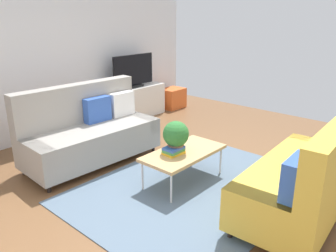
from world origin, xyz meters
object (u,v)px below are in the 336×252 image
tv_console (134,102)px  couch_beige (90,132)px  table_book_0 (174,153)px  storage_trunk (173,98)px  bottle_1 (129,84)px  coffee_table (184,153)px  vase_1 (116,86)px  couch_green (307,177)px  potted_plant (176,136)px  vase_0 (109,86)px  bottle_0 (125,83)px  tv (133,71)px

tv_console → couch_beige: bearing=-149.5°
table_book_0 → storage_trunk: bearing=41.0°
tv_console → bottle_1: size_ratio=9.39×
coffee_table → vase_1: bearing=66.8°
couch_green → potted_plant: 1.54m
couch_green → tv_console: size_ratio=1.39×
vase_0 → bottle_1: 0.45m
bottle_1 → bottle_0: bearing=180.0°
couch_beige → storage_trunk: (2.98, 1.01, -0.23)m
vase_0 → tv_console: bearing=-4.9°
potted_plant → bottle_0: (1.35, 2.44, 0.12)m
vase_0 → potted_plant: bearing=-111.9°
couch_green → vase_1: couch_green is taller
storage_trunk → potted_plant: potted_plant is taller
potted_plant → vase_1: potted_plant is taller
couch_green → bottle_1: 4.06m
potted_plant → storage_trunk: bearing=41.4°
couch_green → table_book_0: (-0.43, 1.46, -0.01)m
tv_console → bottle_1: bearing=-163.6°
table_book_0 → bottle_0: bearing=60.2°
tv_console → vase_1: (-0.40, 0.05, 0.39)m
couch_green → table_book_0: couch_green is taller
couch_green → vase_0: size_ratio=9.83×
potted_plant → table_book_0: potted_plant is taller
table_book_0 → coffee_table: bearing=-16.3°
potted_plant → vase_0: (1.01, 2.53, 0.10)m
tv_console → storage_trunk: 1.11m
potted_plant → bottle_0: bearing=61.1°
storage_trunk → table_book_0: 3.65m
tv → storage_trunk: (1.10, -0.08, -0.73)m
tv → bottle_0: 0.31m
tv_console → vase_0: size_ratio=7.08×
couch_beige → vase_0: 1.77m
couch_beige → bottle_1: bearing=-146.3°
tv → table_book_0: (-1.65, -2.47, -0.52)m
potted_plant → table_book_0: bearing=-168.5°
tv_console → storage_trunk: bearing=-5.2°
vase_0 → storage_trunk: bearing=-5.1°
vase_1 → bottle_0: bearing=-31.3°
potted_plant → couch_beige: bearing=101.9°
coffee_table → vase_1: vase_1 is taller
bottle_1 → vase_0: bearing=168.5°
table_book_0 → bottle_0: (1.40, 2.45, 0.32)m
couch_green → coffee_table: size_ratio=1.77×
storage_trunk → coffee_table: bearing=-137.0°
storage_trunk → couch_green: bearing=-121.0°
tv → couch_beige: bearing=-150.0°
potted_plant → bottle_1: 2.84m
couch_beige → vase_1: couch_beige is taller
storage_trunk → vase_0: vase_0 is taller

